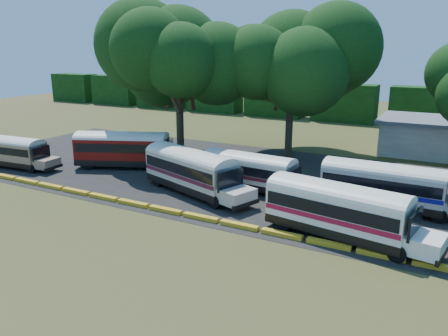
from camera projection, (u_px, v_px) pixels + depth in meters
The scene contains 12 objects.
ground at pixel (175, 220), 30.22m from camera, with size 160.00×160.00×0.00m, color #314517.
asphalt_strip at pixel (258, 178), 39.94m from camera, with size 64.00×24.00×0.02m, color black.
curb at pixel (183, 214), 31.03m from camera, with size 53.70×0.45×0.30m.
treeline_backdrop at pixel (344, 103), 70.15m from camera, with size 130.00×4.00×6.00m.
bus_beige at pixel (12, 150), 43.32m from camera, with size 9.55×3.10×3.09m.
bus_red at pixel (125, 147), 43.07m from camera, with size 11.19×6.77×3.62m.
bus_cream_west at pixel (192, 169), 35.51m from camera, with size 11.25×6.07×3.61m.
bus_cream_east at pixel (251, 170), 36.24m from camera, with size 9.75×3.08×3.16m.
bus_white_red at pixel (340, 208), 26.95m from camera, with size 10.98×4.29×3.52m.
bus_white_blue at pixel (385, 183), 31.95m from camera, with size 10.53×2.82×3.45m.
tree_west at pixel (178, 52), 45.23m from camera, with size 12.72×12.72×15.83m.
tree_center at pixel (292, 56), 45.85m from camera, with size 12.69×12.69×15.42m.
Camera 1 is at (16.38, -23.17, 11.53)m, focal length 35.00 mm.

